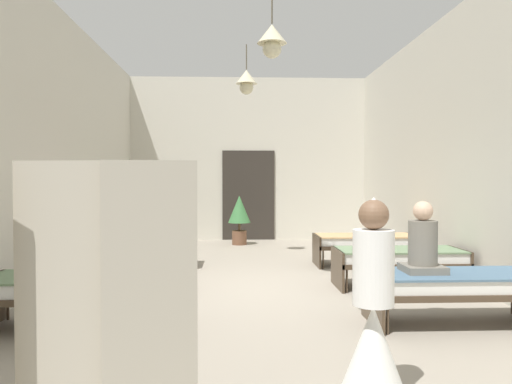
% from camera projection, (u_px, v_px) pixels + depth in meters
% --- Properties ---
extents(ground_plane, '(6.91, 12.67, 0.10)m').
position_uv_depth(ground_plane, '(259.00, 291.00, 7.37)').
color(ground_plane, '#9E9384').
extents(room_shell, '(6.71, 12.27, 4.37)m').
position_uv_depth(room_shell, '(255.00, 147.00, 8.68)').
color(room_shell, beige).
rests_on(room_shell, ground).
extents(bed_left_row_0, '(1.90, 0.84, 0.57)m').
position_uv_depth(bed_left_row_0, '(74.00, 288.00, 5.38)').
color(bed_left_row_0, '#473828').
rests_on(bed_left_row_0, ground).
extents(bed_right_row_0, '(1.90, 0.84, 0.57)m').
position_uv_depth(bed_right_row_0, '(455.00, 285.00, 5.55)').
color(bed_right_row_0, '#473828').
rests_on(bed_right_row_0, ground).
extents(bed_left_row_1, '(1.90, 0.84, 0.57)m').
position_uv_depth(bed_left_row_1, '(116.00, 260.00, 7.28)').
color(bed_left_row_1, '#473828').
rests_on(bed_left_row_1, ground).
extents(bed_right_row_1, '(1.90, 0.84, 0.57)m').
position_uv_depth(bed_right_row_1, '(399.00, 258.00, 7.45)').
color(bed_right_row_1, '#473828').
rests_on(bed_right_row_1, ground).
extents(bed_left_row_2, '(1.90, 0.84, 0.57)m').
position_uv_depth(bed_left_row_2, '(141.00, 243.00, 9.17)').
color(bed_left_row_2, '#473828').
rests_on(bed_left_row_2, ground).
extents(bed_right_row_2, '(1.90, 0.84, 0.57)m').
position_uv_depth(bed_right_row_2, '(366.00, 242.00, 9.35)').
color(bed_right_row_2, '#473828').
rests_on(bed_right_row_2, ground).
extents(nurse_near_aisle, '(0.52, 0.52, 1.49)m').
position_uv_depth(nurse_near_aisle, '(373.00, 328.00, 3.62)').
color(nurse_near_aisle, white).
rests_on(nurse_near_aisle, ground).
extents(patient_seated_primary, '(0.44, 0.44, 0.80)m').
position_uv_depth(patient_seated_primary, '(423.00, 246.00, 5.57)').
color(patient_seated_primary, slate).
rests_on(patient_seated_primary, bed_right_row_0).
extents(potted_plant, '(0.56, 0.56, 1.22)m').
position_uv_depth(potted_plant, '(239.00, 214.00, 12.32)').
color(potted_plant, brown).
rests_on(potted_plant, ground).
extents(privacy_screen, '(1.25, 0.20, 1.70)m').
position_uv_depth(privacy_screen, '(57.00, 350.00, 2.23)').
color(privacy_screen, '#BCB29E').
rests_on(privacy_screen, ground).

